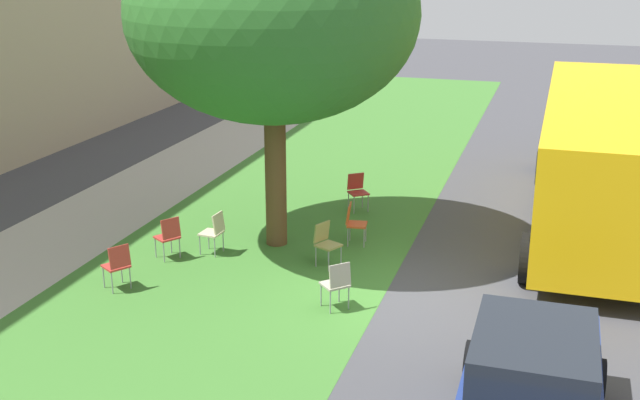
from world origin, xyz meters
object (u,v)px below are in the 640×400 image
Objects in this scene: chair_0 at (117,263)px; chair_6 at (354,221)px; chair_5 at (214,230)px; chair_2 at (357,189)px; chair_1 at (326,241)px; street_tree at (273,15)px; parked_car at (531,389)px; school_bus at (601,146)px; chair_4 at (337,282)px; chair_3 at (169,235)px.

chair_0 is 1.00× the size of chair_6.
chair_5 is (2.14, -0.94, 0.00)m from chair_0.
chair_1 is at bearing -175.46° from chair_2.
street_tree is 7.80× the size of chair_0.
chair_0 and chair_5 have the same top height.
parked_car reaches higher than chair_6.
chair_4 is at bearing 144.87° from school_bus.
school_bus is (3.47, -6.42, -2.98)m from street_tree.
chair_3 is 1.00× the size of chair_5.
street_tree is 5.42m from chair_4.
chair_0 is at bearing 127.98° from school_bus.
chair_1 is at bearing -79.26° from chair_3.
parked_car is (-5.80, -5.46, -3.90)m from street_tree.
chair_0 and chair_1 have the same top height.
parked_car is at bearing -132.67° from chair_4.
street_tree is at bearing 57.38° from chair_1.
chair_4 is at bearing -119.70° from chair_5.
street_tree is 5.57m from chair_0.
street_tree reaches higher than chair_0.
chair_2 is at bearing -30.03° from chair_5.
chair_1 and chair_4 have the same top height.
chair_3 is 4.05m from chair_4.
chair_4 is 4.60m from parked_car.
chair_6 is at bearing 121.92° from school_bus.
parked_car is (-8.45, -4.40, 0.32)m from chair_2.
chair_0 is 1.00× the size of chair_3.
chair_5 is (-0.07, 2.35, 0.00)m from chair_1.
chair_0 is 2.34m from chair_5.
chair_3 is at bearing -6.66° from chair_0.
street_tree reaches higher than parked_car.
chair_0 and chair_3 have the same top height.
parked_car is at bearing -110.23° from chair_0.
chair_6 is 5.86m from school_bus.
chair_5 is 2.90m from chair_6.
chair_6 is 7.37m from parked_car.
chair_3 is 0.92m from chair_5.
parked_car is at bearing -147.97° from chair_6.
chair_1 is 6.79m from school_bus.
chair_3 is at bearing 119.62° from chair_6.
chair_0 is 7.91m from parked_car.
street_tree is at bearing -32.49° from chair_0.
chair_6 is (1.36, -2.56, 0.00)m from chair_5.
school_bus is (4.33, -5.08, 1.24)m from chair_1.
chair_2 is 0.24× the size of parked_car.
parked_car is (-2.73, -7.41, 0.32)m from chair_0.
chair_3 is at bearing 72.11° from chair_4.
street_tree is 7.80× the size of chair_2.
street_tree is 4.51m from chair_1.
chair_4 is (-1.24, -3.85, 0.00)m from chair_3.
chair_1 is 3.16m from chair_3.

